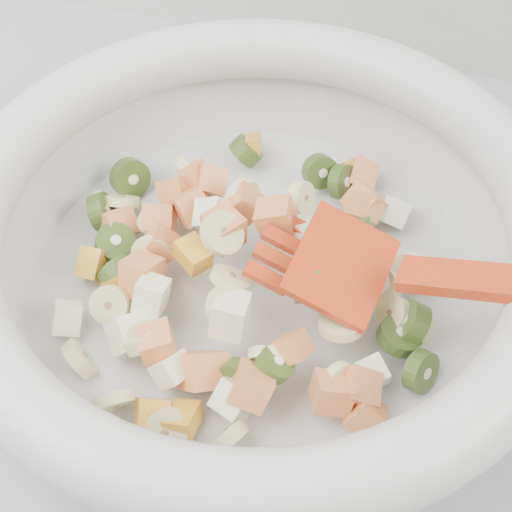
# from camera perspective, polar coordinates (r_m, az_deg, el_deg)

# --- Properties ---
(counter) EXTENTS (2.00, 0.60, 0.90)m
(counter) POSITION_cam_1_polar(r_m,az_deg,el_deg) (0.95, -7.77, -17.17)
(counter) COLOR gray
(counter) RESTS_ON ground
(mixing_bowl) EXTENTS (0.49, 0.38, 0.14)m
(mixing_bowl) POSITION_cam_1_polar(r_m,az_deg,el_deg) (0.48, 0.04, 0.75)
(mixing_bowl) COLOR silver
(mixing_bowl) RESTS_ON counter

